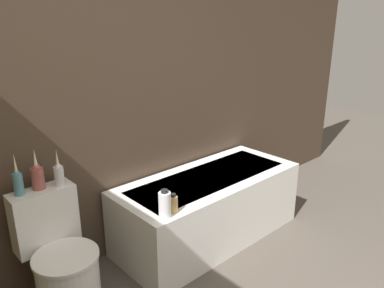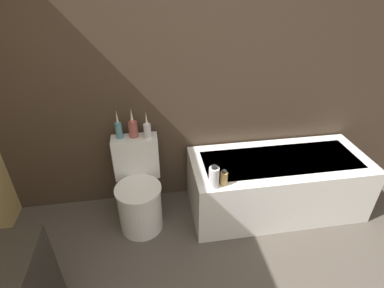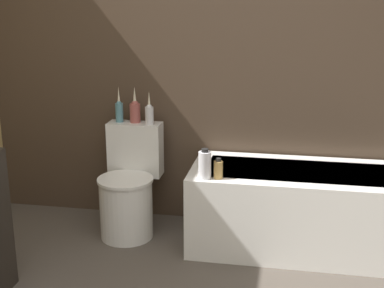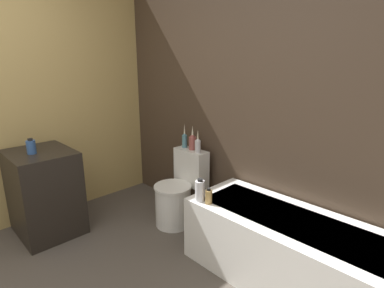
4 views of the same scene
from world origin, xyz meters
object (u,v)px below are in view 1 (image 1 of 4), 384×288
Objects in this scene: toilet at (62,266)px; vase_gold at (18,181)px; vase_bronze at (59,173)px; shampoo_bottle_short at (173,204)px; vase_silver at (37,176)px; shampoo_bottle_tall at (165,205)px; bathtub at (209,207)px.

vase_gold is at bearing 119.95° from toilet.
vase_bronze is at bearing 55.52° from toilet.
shampoo_bottle_short is (0.77, -0.46, -0.24)m from vase_gold.
vase_silver is 0.12m from vase_bronze.
vase_gold is at bearing 149.30° from shampoo_bottle_short.
shampoo_bottle_tall is at bearing -25.52° from toilet.
toilet is 2.98× the size of vase_silver.
vase_bronze is at bearing 170.65° from bathtub.
vase_gold reaches higher than bathtub.
vase_silver reaches higher than shampoo_bottle_tall.
vase_gold is 0.23m from vase_bronze.
vase_gold is at bearing -177.17° from vase_silver.
vase_silver reaches higher than toilet.
toilet is 0.56m from vase_silver.
vase_bronze is at bearing -7.96° from vase_gold.
toilet reaches higher than shampoo_bottle_tall.
vase_gold is 0.11m from vase_silver.
vase_gold is 1.00× the size of vase_silver.
vase_silver is at bearing 140.28° from shampoo_bottle_tall.
vase_gold reaches higher than shampoo_bottle_short.
shampoo_bottle_short is at bearing -30.70° from vase_gold.
vase_gold reaches higher than vase_bronze.
shampoo_bottle_tall is at bearing -158.26° from bathtub.
vase_silver is (-1.22, 0.22, 0.56)m from bathtub.
shampoo_bottle_tall is at bearing -43.67° from vase_bronze.
vase_gold is at bearing 172.04° from vase_bronze.
shampoo_bottle_tall is (0.69, -0.47, -0.21)m from vase_gold.
shampoo_bottle_tall is (-0.65, -0.26, 0.35)m from bathtub.
shampoo_bottle_short reaches higher than bathtub.
vase_gold is 1.95× the size of shampoo_bottle_short.
toilet is at bearing -124.48° from vase_bronze.
shampoo_bottle_tall is (0.46, -0.44, -0.20)m from vase_bronze.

